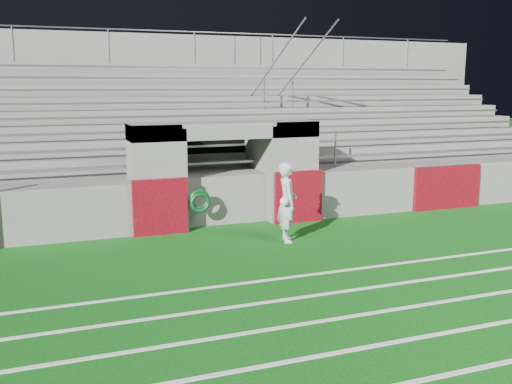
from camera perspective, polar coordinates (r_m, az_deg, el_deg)
name	(u,v)px	position (r m, az deg, el deg)	size (l,w,h in m)	color
ground	(278,261)	(11.63, 2.22, -6.93)	(90.00, 90.00, 0.00)	#0D5010
field_markings	(437,377)	(7.62, 17.66, -17.21)	(28.00, 8.09, 0.01)	white
stadium_structure	(184,148)	(18.80, -7.23, 4.36)	(26.00, 8.48, 5.42)	slate
goalkeeper_with_ball	(287,202)	(12.90, 3.13, -1.00)	(0.57, 0.74, 1.82)	silver
hose_coil	(200,201)	(13.87, -5.63, -0.91)	(0.52, 0.15, 0.58)	#0C3D14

